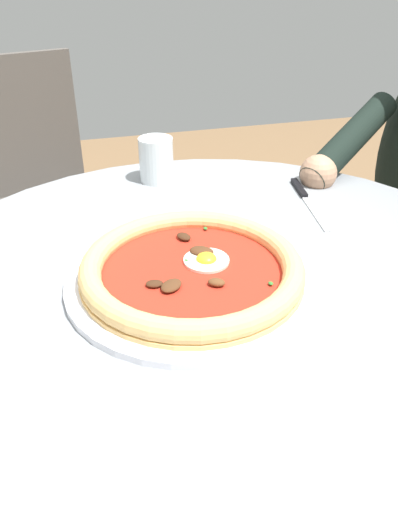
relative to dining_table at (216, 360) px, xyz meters
name	(u,v)px	position (x,y,z in m)	size (l,w,h in m)	color
dining_table	(216,360)	(0.00, 0.00, 0.00)	(0.91, 0.91, 0.75)	gray
pizza_on_plate	(191,269)	(0.00, -0.04, 0.17)	(0.33, 0.33, 0.04)	white
water_glass	(156,163)	(-0.36, -0.01, 0.18)	(0.06, 0.06, 0.08)	silver
steak_knife	(304,196)	(-0.21, 0.23, 0.15)	(0.20, 0.04, 0.01)	silver
cafe_chair_spare_near	(35,183)	(-0.96, -0.27, -0.07)	(0.51, 0.51, 0.89)	#504A45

